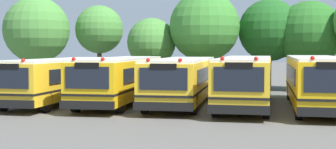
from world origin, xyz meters
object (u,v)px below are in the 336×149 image
at_px(tree_1, 99,30).
at_px(tree_3, 202,26).
at_px(school_bus_1, 121,78).
at_px(school_bus_4, 316,80).
at_px(tree_0, 37,29).
at_px(tree_4, 270,30).
at_px(tree_2, 151,42).
at_px(tree_5, 311,34).
at_px(school_bus_2, 182,79).
at_px(school_bus_3, 246,79).
at_px(school_bus_0, 60,78).

bearing_deg(tree_1, tree_3, -12.57).
distance_m(school_bus_1, school_bus_4, 10.17).
distance_m(tree_0, tree_4, 17.18).
distance_m(school_bus_1, tree_2, 9.40).
bearing_deg(tree_5, tree_2, -174.34).
bearing_deg(school_bus_1, school_bus_2, -178.49).
xyz_separation_m(school_bus_3, tree_5, (4.08, 10.51, 2.55)).
bearing_deg(tree_0, school_bus_4, -24.02).
bearing_deg(tree_4, school_bus_0, -135.42).
bearing_deg(tree_4, tree_2, -168.68).
distance_m(tree_0, tree_5, 19.93).
relative_size(school_bus_0, tree_1, 1.74).
bearing_deg(tree_1, school_bus_4, -35.45).
relative_size(school_bus_0, tree_3, 1.56).
bearing_deg(tree_5, school_bus_2, -126.36).
distance_m(tree_3, tree_5, 7.67).
height_order(school_bus_0, tree_5, tree_5).
bearing_deg(tree_3, school_bus_0, -125.96).
bearing_deg(school_bus_2, school_bus_0, 2.81).
bearing_deg(school_bus_3, tree_5, -110.60).
distance_m(school_bus_0, tree_2, 10.10).
relative_size(school_bus_1, tree_4, 1.68).
distance_m(school_bus_3, tree_0, 18.25).
relative_size(school_bus_1, tree_1, 1.75).
distance_m(school_bus_2, tree_5, 12.81).
distance_m(tree_2, tree_3, 3.97).
xyz_separation_m(school_bus_4, tree_0, (-19.22, 8.56, 3.04)).
xyz_separation_m(school_bus_0, tree_5, (14.15, 10.58, 2.61)).
bearing_deg(tree_2, tree_1, 161.21).
xyz_separation_m(tree_0, tree_1, (4.01, 2.26, -0.02)).
relative_size(tree_1, tree_3, 0.90).
bearing_deg(school_bus_2, school_bus_1, 1.64).
relative_size(school_bus_2, tree_0, 1.62).
relative_size(school_bus_2, school_bus_4, 0.96).
bearing_deg(school_bus_2, tree_3, -90.79).
distance_m(tree_1, tree_4, 13.01).
height_order(school_bus_3, school_bus_4, school_bus_4).
xyz_separation_m(tree_1, tree_4, (13.01, 0.15, -0.10)).
relative_size(school_bus_2, tree_4, 1.68).
distance_m(school_bus_1, tree_3, 9.95).
height_order(tree_0, tree_3, tree_3).
distance_m(tree_0, tree_2, 8.63).
bearing_deg(tree_2, tree_4, 11.32).
bearing_deg(school_bus_1, tree_2, -88.22).
bearing_deg(school_bus_4, tree_0, -24.00).
bearing_deg(school_bus_4, tree_4, -78.63).
xyz_separation_m(school_bus_2, tree_3, (-0.07, 8.67, 3.20)).
xyz_separation_m(school_bus_4, tree_1, (-15.21, 10.83, 3.01)).
bearing_deg(school_bus_0, tree_3, -124.57).
xyz_separation_m(school_bus_2, tree_4, (4.61, 10.68, 2.97)).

